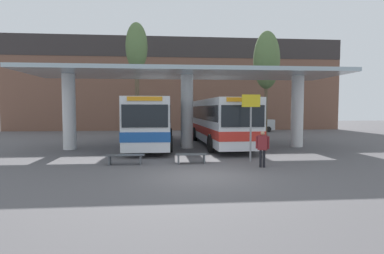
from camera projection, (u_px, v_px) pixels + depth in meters
The scene contains 12 objects.
ground_plane at pixel (202, 176), 11.44m from camera, with size 100.00×100.00×0.00m, color #565456.
townhouse_backdrop at pixel (177, 77), 35.38m from camera, with size 40.00×0.58×10.99m.
station_canopy at pixel (187, 83), 19.38m from camera, with size 19.91×5.86×4.98m.
transit_bus_left_bay at pixel (152, 120), 21.25m from camera, with size 2.95×12.35×3.22m.
transit_bus_center_bay at pixel (219, 120), 21.03m from camera, with size 3.11×11.53×3.18m.
waiting_bench_near_pillar at pixel (191, 156), 14.01m from camera, with size 1.50×0.44×0.46m.
waiting_bench_mid_platform at pixel (125, 157), 13.74m from camera, with size 1.76×0.44×0.46m.
info_sign_platform at pixel (251, 114), 14.46m from camera, with size 0.90×0.09×3.25m.
pedestrian_waiting at pixel (262, 145), 13.06m from camera, with size 0.58×0.36×1.59m.
poplar_tree_behind_left at pixel (137, 50), 27.83m from camera, with size 2.02×2.02×10.58m.
poplar_tree_behind_right at pixel (267, 61), 28.16m from camera, with size 2.47×2.47×9.86m.
parked_car_street at pixel (254, 123), 33.41m from camera, with size 4.32×2.22×2.07m.
Camera 1 is at (-1.39, -11.23, 2.57)m, focal length 28.00 mm.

